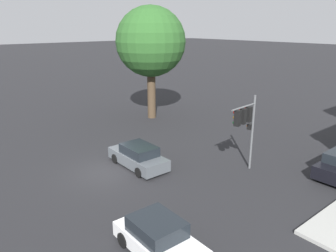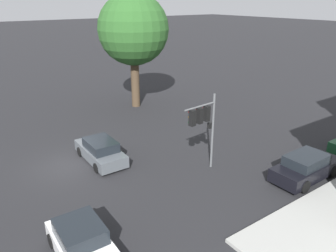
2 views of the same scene
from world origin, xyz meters
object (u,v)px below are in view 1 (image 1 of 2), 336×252
traffic_signal (245,120)px  crossing_car_0 (138,156)px  street_tree (151,42)px  crossing_car_1 (159,238)px

traffic_signal → crossing_car_0: size_ratio=1.07×
traffic_signal → crossing_car_0: (-4.72, -4.34, -2.64)m
traffic_signal → street_tree: bearing=-19.5°
street_tree → traffic_signal: size_ratio=2.22×
street_tree → crossing_car_0: 13.20m
traffic_signal → crossing_car_1: (2.57, -8.44, -2.65)m
crossing_car_0 → crossing_car_1: bearing=151.1°
street_tree → crossing_car_1: size_ratio=2.61×
crossing_car_0 → crossing_car_1: size_ratio=1.10×
street_tree → crossing_car_1: 20.81m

